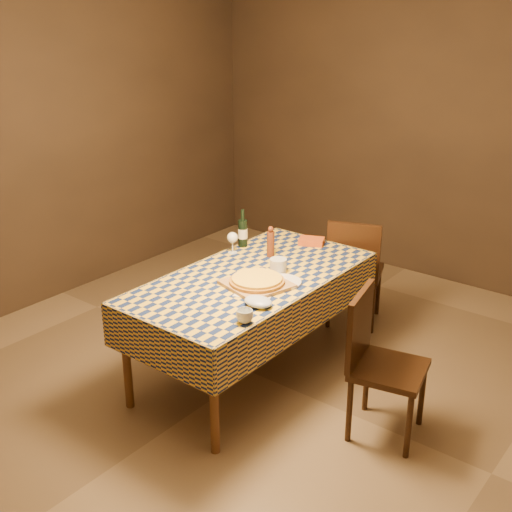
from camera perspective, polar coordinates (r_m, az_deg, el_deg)
name	(u,v)px	position (r m, az deg, el deg)	size (l,w,h in m)	color
room	(251,194)	(4.21, -0.42, 5.51)	(5.00, 5.10, 2.70)	brown
dining_table	(252,286)	(4.43, -0.40, -2.67)	(0.94, 1.84, 0.77)	brown
cutting_board	(257,284)	(4.24, 0.08, -2.53)	(0.38, 0.38, 0.02)	#9F784A
pizza	(257,280)	(4.23, 0.08, -2.17)	(0.48, 0.48, 0.04)	#A3681B
pepper_mill	(271,242)	(4.70, 1.31, 1.22)	(0.06, 0.06, 0.24)	#532513
bowl	(245,281)	(4.25, -1.00, -2.25)	(0.17, 0.17, 0.05)	#5C444D
wine_glass	(232,238)	(4.77, -2.11, 1.58)	(0.09, 0.09, 0.16)	silver
wine_bottle	(243,233)	(4.90, -1.19, 2.10)	(0.09, 0.09, 0.29)	black
deli_tub	(278,265)	(4.45, 1.98, -0.85)	(0.12, 0.12, 0.10)	silver
takeout_container	(311,241)	(4.99, 4.95, 1.32)	(0.19, 0.13, 0.05)	#B94918
white_plate	(282,282)	(4.29, 2.31, -2.33)	(0.26, 0.26, 0.02)	silver
tumbler	(245,316)	(3.76, -1.01, -5.37)	(0.10, 0.10, 0.08)	silver
flour_patch	(255,293)	(4.14, -0.12, -3.31)	(0.24, 0.18, 0.00)	silver
flour_bag	(258,302)	(3.96, 0.20, -4.08)	(0.19, 0.14, 0.06)	#ABBDDC
chair_far	(354,267)	(5.26, 8.73, -0.96)	(0.54, 0.55, 0.93)	black
chair_right	(376,356)	(3.99, 10.66, -8.74)	(0.51, 0.50, 0.93)	black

